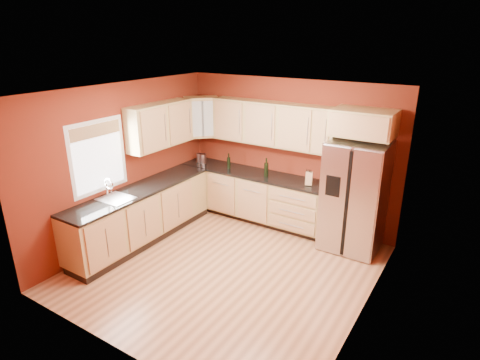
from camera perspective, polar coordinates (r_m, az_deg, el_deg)
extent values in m
plane|color=#975C3A|center=(6.15, -1.96, -12.38)|extent=(4.00, 4.00, 0.00)
plane|color=silver|center=(5.23, -2.30, 12.40)|extent=(4.00, 4.00, 0.00)
cube|color=maroon|center=(7.21, 6.89, 3.85)|extent=(4.00, 0.04, 2.60)
cube|color=maroon|center=(4.22, -17.81, -9.24)|extent=(4.00, 0.04, 2.60)
cube|color=maroon|center=(6.83, -16.13, 2.26)|extent=(0.04, 4.00, 2.60)
cube|color=maroon|center=(4.81, 18.08, -5.54)|extent=(0.04, 4.00, 2.60)
cube|color=tan|center=(7.48, 1.82, -2.38)|extent=(2.90, 0.60, 0.88)
cube|color=tan|center=(6.93, -13.77, -4.91)|extent=(0.60, 2.80, 0.88)
cube|color=black|center=(7.31, 1.82, 0.93)|extent=(2.90, 0.62, 0.04)
cube|color=black|center=(6.74, -14.03, -1.38)|extent=(0.62, 2.80, 0.04)
cube|color=tan|center=(7.05, 4.63, 7.95)|extent=(2.30, 0.33, 0.75)
cube|color=tan|center=(7.07, -11.27, 7.67)|extent=(0.33, 1.35, 0.75)
cube|color=tan|center=(7.66, -5.50, 8.91)|extent=(0.67, 0.67, 0.75)
cube|color=tan|center=(6.31, 17.17, 7.78)|extent=(0.92, 0.60, 0.40)
cube|color=#AFAFB4|center=(6.57, 15.96, -2.25)|extent=(0.90, 0.75, 1.78)
cube|color=white|center=(6.44, -19.49, 3.16)|extent=(0.03, 0.90, 1.00)
cylinder|color=#AFAFB4|center=(7.82, -5.26, 3.03)|extent=(0.12, 0.12, 0.19)
cylinder|color=#AFAFB4|center=(7.92, -5.79, 3.16)|extent=(0.13, 0.13, 0.17)
cube|color=tan|center=(6.77, 9.78, 0.23)|extent=(0.14, 0.13, 0.22)
cylinder|color=silver|center=(6.78, 11.92, -0.02)|extent=(0.09, 0.09, 0.20)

